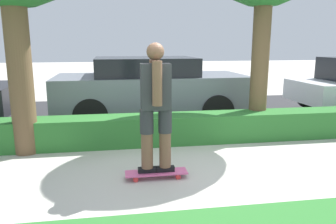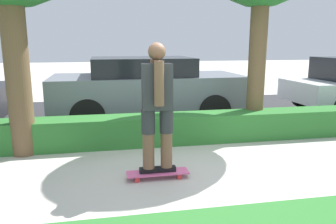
{
  "view_description": "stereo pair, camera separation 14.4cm",
  "coord_description": "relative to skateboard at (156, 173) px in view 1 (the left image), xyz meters",
  "views": [
    {
      "loc": [
        -0.98,
        -4.31,
        1.85
      ],
      "look_at": [
        -0.18,
        0.6,
        0.81
      ],
      "focal_mm": 35.0,
      "sensor_mm": 36.0,
      "label": 1
    },
    {
      "loc": [
        -1.12,
        -4.29,
        1.85
      ],
      "look_at": [
        -0.18,
        0.6,
        0.81
      ],
      "focal_mm": 35.0,
      "sensor_mm": 36.0,
      "label": 2
    }
  ],
  "objects": [
    {
      "name": "ground_plane",
      "position": [
        0.45,
        0.04,
        -0.07
      ],
      "size": [
        60.0,
        60.0,
        0.0
      ],
      "primitive_type": "plane",
      "color": "#BCB7AD"
    },
    {
      "name": "street_asphalt",
      "position": [
        0.45,
        4.24,
        -0.07
      ],
      "size": [
        18.7,
        5.0,
        0.01
      ],
      "color": "#2D2D30",
      "rests_on": "ground_plane"
    },
    {
      "name": "hedge_row",
      "position": [
        0.45,
        1.64,
        0.19
      ],
      "size": [
        18.7,
        0.6,
        0.54
      ],
      "color": "#2D702D",
      "rests_on": "ground_plane"
    },
    {
      "name": "skateboard",
      "position": [
        0.0,
        0.0,
        0.0
      ],
      "size": [
        0.86,
        0.24,
        0.09
      ],
      "color": "#DB5B93",
      "rests_on": "ground_plane"
    },
    {
      "name": "skater_person",
      "position": [
        0.0,
        -0.0,
        0.96
      ],
      "size": [
        0.51,
        0.46,
        1.77
      ],
      "color": "black",
      "rests_on": "skateboard"
    },
    {
      "name": "parked_car_middle",
      "position": [
        0.3,
        3.52,
        0.75
      ],
      "size": [
        4.5,
        2.0,
        1.53
      ],
      "rotation": [
        0.0,
        0.0,
        0.02
      ],
      "color": "slate",
      "rests_on": "ground_plane"
    }
  ]
}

